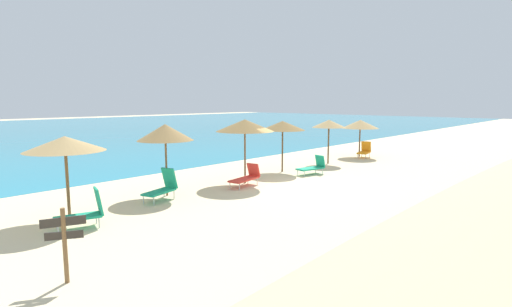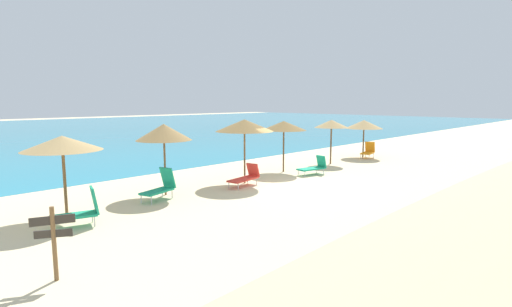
{
  "view_description": "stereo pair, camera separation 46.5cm",
  "coord_description": "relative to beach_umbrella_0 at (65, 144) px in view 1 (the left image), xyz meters",
  "views": [
    {
      "loc": [
        -13.49,
        -10.12,
        3.68
      ],
      "look_at": [
        -0.25,
        2.0,
        1.26
      ],
      "focal_mm": 27.51,
      "sensor_mm": 36.0,
      "label": 1
    },
    {
      "loc": [
        -13.18,
        -10.46,
        3.68
      ],
      "look_at": [
        -0.25,
        2.0,
        1.26
      ],
      "focal_mm": 27.51,
      "sensor_mm": 36.0,
      "label": 2
    }
  ],
  "objects": [
    {
      "name": "ground_plane",
      "position": [
        8.69,
        -2.13,
        -2.38
      ],
      "size": [
        160.0,
        160.0,
        0.0
      ],
      "primitive_type": "plane",
      "color": "beige"
    },
    {
      "name": "beach_umbrella_3",
      "position": [
        11.04,
        0.37,
        0.02
      ],
      "size": [
        2.33,
        2.33,
        2.65
      ],
      "color": "brown",
      "rests_on": "ground_plane"
    },
    {
      "name": "beach_umbrella_2",
      "position": [
        7.64,
        -0.21,
        0.22
      ],
      "size": [
        2.58,
        2.58,
        2.86
      ],
      "color": "brown",
      "rests_on": "ground_plane"
    },
    {
      "name": "beach_umbrella_0",
      "position": [
        0.0,
        0.0,
        0.0
      ],
      "size": [
        2.36,
        2.36,
        2.62
      ],
      "color": "brown",
      "rests_on": "ground_plane"
    },
    {
      "name": "lounge_chair_2",
      "position": [
        0.0,
        -1.12,
        -1.9
      ],
      "size": [
        1.42,
        0.94,
        1.14
      ],
      "rotation": [
        0.0,
        0.0,
        1.28
      ],
      "color": "#199972",
      "rests_on": "ground_plane"
    },
    {
      "name": "wooden_signpost",
      "position": [
        -1.82,
        -4.31,
        -1.43
      ],
      "size": [
        0.79,
        0.4,
        1.56
      ],
      "rotation": [
        0.0,
        0.0,
        -0.4
      ],
      "color": "brown",
      "rests_on": "ground_plane"
    },
    {
      "name": "lounge_chair_0",
      "position": [
        3.37,
        -0.08,
        -1.88
      ],
      "size": [
        1.52,
        0.93,
        1.17
      ],
      "rotation": [
        0.0,
        0.0,
        1.84
      ],
      "color": "#199972",
      "rests_on": "ground_plane"
    },
    {
      "name": "lounge_chair_4",
      "position": [
        18.67,
        -0.38,
        -1.94
      ],
      "size": [
        1.41,
        0.89,
        1.02
      ],
      "rotation": [
        0.0,
        0.0,
        1.79
      ],
      "color": "orange",
      "rests_on": "ground_plane"
    },
    {
      "name": "lounge_chair_1",
      "position": [
        11.52,
        -1.22,
        -1.99
      ],
      "size": [
        1.61,
        0.88,
        0.93
      ],
      "rotation": [
        0.0,
        0.0,
        1.37
      ],
      "color": "#199972",
      "rests_on": "ground_plane"
    },
    {
      "name": "beach_umbrella_4",
      "position": [
        14.98,
        0.06,
        -0.04
      ],
      "size": [
        1.98,
        1.98,
        2.58
      ],
      "color": "brown",
      "rests_on": "ground_plane"
    },
    {
      "name": "beach_umbrella_5",
      "position": [
        18.77,
        0.04,
        -0.22
      ],
      "size": [
        2.39,
        2.39,
        2.43
      ],
      "color": "brown",
      "rests_on": "ground_plane"
    },
    {
      "name": "beach_umbrella_1",
      "position": [
        3.91,
        0.43,
        0.1
      ],
      "size": [
        2.15,
        2.15,
        2.79
      ],
      "color": "brown",
      "rests_on": "ground_plane"
    },
    {
      "name": "sea_water",
      "position": [
        8.69,
        38.05,
        -2.37
      ],
      "size": [
        160.0,
        66.72,
        0.01
      ],
      "primitive_type": "cube",
      "color": "teal",
      "rests_on": "ground_plane"
    },
    {
      "name": "lounge_chair_3",
      "position": [
        7.24,
        -0.67,
        -1.98
      ],
      "size": [
        1.72,
        0.82,
        0.93
      ],
      "rotation": [
        0.0,
        0.0,
        1.72
      ],
      "color": "red",
      "rests_on": "ground_plane"
    }
  ]
}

